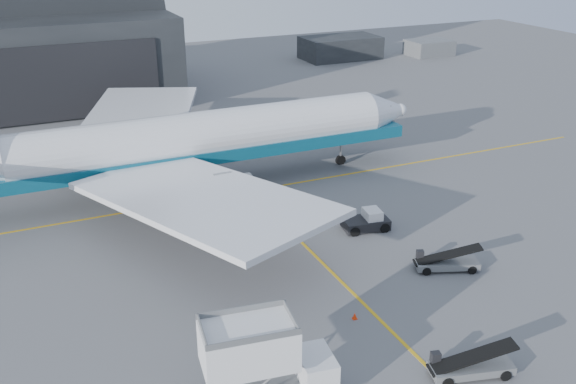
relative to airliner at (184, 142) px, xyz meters
name	(u,v)px	position (x,y,z in m)	size (l,w,h in m)	color
ground	(354,294)	(5.31, -22.90, -4.81)	(200.00, 200.00, 0.00)	#565659
taxi_lines	(281,221)	(5.31, -10.23, -4.80)	(80.00, 42.12, 0.02)	gold
distant_bldg_a	(340,58)	(43.31, 49.10, -4.81)	(14.00, 8.00, 4.00)	black
distant_bldg_b	(429,55)	(60.31, 45.10, -4.81)	(8.00, 6.00, 2.80)	slate
airliner	(184,142)	(0.00, 0.00, 0.00)	(49.03, 47.54, 17.21)	white
catering_truck	(261,365)	(-4.61, -30.36, -2.26)	(7.61, 3.61, 5.04)	slate
pushback_tug	(367,222)	(11.32, -14.48, -4.16)	(4.04, 2.72, 1.74)	black
belt_loader_a	(470,366)	(7.07, -33.04, -4.22)	(5.16, 2.72, 1.93)	slate
belt_loader_b	(446,262)	(13.19, -22.69, -4.23)	(4.99, 3.12, 1.88)	slate
traffic_cone	(355,316)	(3.88, -25.52, -4.60)	(0.32, 0.32, 0.46)	red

